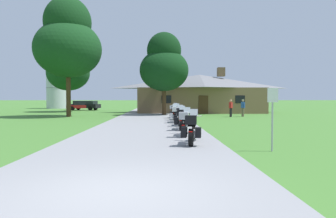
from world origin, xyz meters
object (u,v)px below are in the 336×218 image
Objects in this scene: motorcycle_red_nearest_to_camera at (192,130)px; motorcycle_silver_second_in_row at (185,124)px; motorcycle_green_fifth_in_row at (175,115)px; bystander_blue_shirt_near_lodge at (243,107)px; tree_left_far at (68,68)px; parked_black_suv_far_left at (85,105)px; motorcycle_orange_fourth_in_row at (180,117)px; bystander_red_shirt_beside_signpost at (231,107)px; parked_red_sedan_far_left at (81,106)px; tree_left_near at (68,41)px; motorcycle_yellow_farthest_in_row at (174,112)px; metal_signpost_roadside at (272,111)px; metal_silo_distant at (57,85)px; tree_by_lodge_front at (164,65)px; motorcycle_blue_third_in_row at (181,120)px; motorcycle_silver_sixth_in_row at (175,113)px.

motorcycle_red_nearest_to_camera is 2.69m from motorcycle_silver_second_in_row.
motorcycle_green_fifth_in_row is 1.24× the size of bystander_blue_shirt_near_lodge.
parked_black_suv_far_left is at bearing 82.37° from tree_left_far.
parked_black_suv_far_left reaches higher than motorcycle_orange_fourth_in_row.
bystander_blue_shirt_near_lodge is 1.51m from bystander_red_shirt_beside_signpost.
bystander_red_shirt_beside_signpost reaches higher than parked_red_sedan_far_left.
motorcycle_yellow_farthest_in_row is at bearing -16.10° from tree_left_near.
metal_signpost_roadside is (-2.98, -19.10, 0.42)m from bystander_red_shirt_beside_signpost.
metal_silo_distant reaches higher than parked_red_sedan_far_left.
motorcycle_silver_second_in_row is 1.00× the size of motorcycle_yellow_farthest_in_row.
parked_black_suv_far_left is at bearing 129.94° from tree_by_lodge_front.
bystander_blue_shirt_near_lodge is at bearing -18.28° from tree_by_lodge_front.
motorcycle_silver_sixth_in_row is (0.06, 7.79, 0.00)m from motorcycle_blue_third_in_row.
motorcycle_red_nearest_to_camera is 15.78m from motorcycle_yellow_farthest_in_row.
motorcycle_blue_third_in_row and motorcycle_yellow_farthest_in_row have the same top height.
metal_signpost_roadside reaches higher than motorcycle_silver_second_in_row.
metal_silo_distant is (-19.28, 29.97, 3.42)m from motorcycle_silver_sixth_in_row.
parked_red_sedan_far_left is at bearing 113.27° from metal_signpost_roadside.
tree_left_near is 9.79m from tree_by_lodge_front.
parked_black_suv_far_left is 1.09× the size of parked_red_sedan_far_left.
motorcycle_silver_sixth_in_row is 0.42× the size of parked_black_suv_far_left.
motorcycle_red_nearest_to_camera is 13.26m from motorcycle_silver_sixth_in_row.
metal_silo_distant is at bearing 113.74° from tree_left_far.
tree_by_lodge_front is 28.88m from metal_silo_distant.
parked_black_suv_far_left is at bearing 112.53° from metal_signpost_roadside.
motorcycle_yellow_farthest_in_row is 7.44m from bystander_blue_shirt_near_lodge.
motorcycle_yellow_farthest_in_row is at bearing -132.53° from parked_black_suv_far_left.
tree_left_near is (-10.01, 16.00, 6.66)m from motorcycle_silver_second_in_row.
motorcycle_silver_second_in_row is 44.99m from metal_silo_distant.
motorcycle_yellow_farthest_in_row is at bearing 98.61° from metal_signpost_roadside.
tree_left_far is (-13.19, 24.04, 5.20)m from motorcycle_blue_third_in_row.
motorcycle_silver_second_in_row is at bearing -83.92° from motorcycle_blue_third_in_row.
tree_left_near is 1.43× the size of metal_silo_distant.
tree_left_near is at bearing 142.25° from motorcycle_green_fifth_in_row.
parked_black_suv_far_left is (0.74, 5.53, -5.03)m from tree_left_far.
motorcycle_green_fifth_in_row is 12.10m from metal_signpost_roadside.
tree_left_far is at bearing 117.18° from metal_signpost_roadside.
metal_silo_distant is (-19.20, 40.54, 3.41)m from motorcycle_silver_second_in_row.
metal_signpost_roadside is at bearing -15.76° from motorcycle_red_nearest_to_camera.
motorcycle_blue_third_in_row is 42.51m from metal_silo_distant.
motorcycle_silver_second_in_row is at bearing -64.65° from metal_silo_distant.
tree_by_lodge_front reaches higher than motorcycle_red_nearest_to_camera.
tree_left_far is (-18.78, 11.66, 4.88)m from bystander_red_shirt_beside_signpost.
motorcycle_silver_sixth_in_row is 21.60m from tree_left_far.
motorcycle_yellow_farthest_in_row is 0.22× the size of tree_left_far.
motorcycle_yellow_farthest_in_row is at bearing -54.96° from metal_silo_distant.
motorcycle_green_fifth_in_row is at bearing 97.76° from motorcycle_blue_third_in_row.
tree_by_lodge_front reaches higher than bystander_red_shirt_beside_signpost.
motorcycle_silver_sixth_in_row is 9.15m from tree_by_lodge_front.
motorcycle_green_fifth_in_row is 27.46m from parked_black_suv_far_left.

